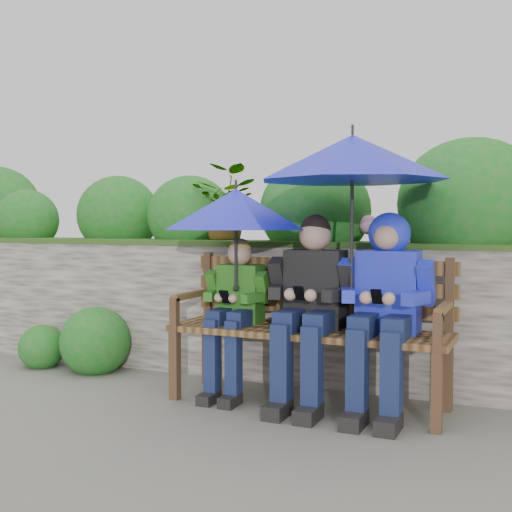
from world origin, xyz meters
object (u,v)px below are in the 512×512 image
at_px(umbrella_left, 236,209).
at_px(umbrella_right, 352,158).
at_px(park_bench, 311,319).
at_px(boy_middle, 310,300).
at_px(boy_right, 385,295).
at_px(boy_left, 235,306).

height_order(umbrella_left, umbrella_right, umbrella_right).
relative_size(park_bench, umbrella_right, 1.55).
bearing_deg(boy_middle, boy_right, 1.53).
bearing_deg(umbrella_right, park_bench, 159.01).
bearing_deg(boy_middle, park_bench, 104.59).
relative_size(park_bench, boy_left, 1.70).
bearing_deg(umbrella_right, umbrella_left, 177.80).
bearing_deg(boy_right, umbrella_right, -170.51).
height_order(boy_middle, umbrella_right, umbrella_right).
bearing_deg(boy_left, umbrella_left, -29.30).
xyz_separation_m(boy_left, umbrella_left, (0.01, -0.01, 0.65)).
height_order(park_bench, boy_left, boy_left).
relative_size(umbrella_left, umbrella_right, 0.83).
bearing_deg(boy_left, umbrella_right, -2.63).
xyz_separation_m(park_bench, boy_middle, (0.02, -0.09, 0.14)).
relative_size(boy_right, umbrella_left, 1.28).
bearing_deg(boy_right, umbrella_left, -179.84).
distance_m(boy_middle, umbrella_left, 0.78).
height_order(boy_left, boy_right, boy_right).
bearing_deg(park_bench, boy_middle, -75.41).
xyz_separation_m(boy_left, umbrella_right, (0.81, -0.04, 0.95)).
bearing_deg(park_bench, boy_left, -171.50).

